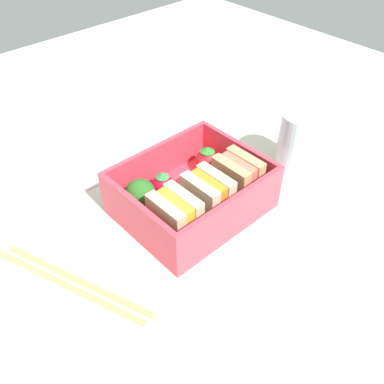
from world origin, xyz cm
name	(u,v)px	position (x,y,z in cm)	size (l,w,h in cm)	color
ground_plane	(192,214)	(0.00, 0.00, -1.00)	(120.00, 120.00, 2.00)	beige
bento_tray	(192,205)	(0.00, 0.00, 0.60)	(16.55, 13.55, 1.20)	#E23D4E
bento_rim	(192,186)	(0.00, 0.00, 3.63)	(16.55, 13.55, 4.86)	#E23D4E
sandwich_left	(237,178)	(-4.92, 2.64, 3.79)	(3.80, 5.29, 5.18)	tan
sandwich_center_left	(208,196)	(0.00, 2.64, 3.79)	(3.80, 5.29, 5.18)	beige
sandwich_center	(175,217)	(4.92, 2.64, 3.79)	(3.80, 5.29, 5.18)	beige
strawberry_far_left	(207,160)	(-5.52, -3.12, 2.87)	(3.09, 3.09, 3.69)	red
carrot_stick_far_left	(190,180)	(-2.03, -2.56, 1.80)	(1.20, 1.20, 4.98)	orange
strawberry_left	(163,185)	(1.70, -3.39, 2.69)	(2.73, 2.73, 3.33)	red
broccoli_floret	(140,194)	(5.42, -2.83, 3.73)	(3.57, 3.57, 4.38)	#85CF6B
chopstick_pair	(73,282)	(16.66, 0.08, 0.35)	(8.17, 18.26, 0.70)	tan
drinking_glass	(297,142)	(-15.94, 3.13, 4.09)	(5.03, 5.03, 8.18)	silver
folded_napkin	(103,158)	(2.44, -15.94, 0.20)	(15.08, 9.25, 0.40)	silver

